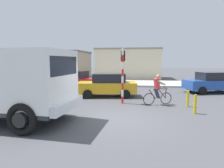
# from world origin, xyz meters

# --- Properties ---
(ground_plane) EXTENTS (120.00, 120.00, 0.00)m
(ground_plane) POSITION_xyz_m (0.00, 0.00, 0.00)
(ground_plane) COLOR #4C4C51
(sidewalk_far) EXTENTS (80.00, 5.00, 0.16)m
(sidewalk_far) POSITION_xyz_m (0.00, 12.75, 0.08)
(sidewalk_far) COLOR #ADADA8
(sidewalk_far) RESTS_ON ground
(truck_foreground) EXTENTS (5.60, 3.14, 2.90)m
(truck_foreground) POSITION_xyz_m (-4.34, -0.90, 1.67)
(truck_foreground) COLOR white
(truck_foreground) RESTS_ON ground
(cyclist) EXTENTS (1.63, 0.73, 1.72)m
(cyclist) POSITION_xyz_m (2.02, 3.00, 0.86)
(cyclist) COLOR black
(cyclist) RESTS_ON ground
(traffic_light_pole) EXTENTS (0.24, 0.43, 3.20)m
(traffic_light_pole) POSITION_xyz_m (0.04, 3.19, 2.07)
(traffic_light_pole) COLOR red
(traffic_light_pole) RESTS_ON ground
(car_red_near) EXTENTS (4.27, 2.51, 1.60)m
(car_red_near) POSITION_xyz_m (-4.52, 8.16, 0.82)
(car_red_near) COLOR red
(car_red_near) RESTS_ON ground
(car_white_mid) EXTENTS (4.20, 2.29, 1.60)m
(car_white_mid) POSITION_xyz_m (-1.18, 5.16, 0.82)
(car_white_mid) COLOR gold
(car_white_mid) RESTS_ON ground
(car_far_side) EXTENTS (4.31, 2.73, 1.60)m
(car_far_side) POSITION_xyz_m (6.57, 7.85, 0.82)
(car_far_side) COLOR #234C9E
(car_far_side) RESTS_ON ground
(bollard_near) EXTENTS (0.14, 0.14, 0.90)m
(bollard_near) POSITION_xyz_m (3.61, 1.34, 0.45)
(bollard_near) COLOR gold
(bollard_near) RESTS_ON ground
(bollard_far) EXTENTS (0.14, 0.14, 0.90)m
(bollard_far) POSITION_xyz_m (3.61, 2.74, 0.45)
(bollard_far) COLOR gold
(bollard_far) RESTS_ON ground
(building_corner_left) EXTENTS (10.67, 7.61, 3.81)m
(building_corner_left) POSITION_xyz_m (-11.95, 19.13, 1.91)
(building_corner_left) COLOR #9E9389
(building_corner_left) RESTS_ON ground
(building_mid_block) EXTENTS (8.57, 6.03, 4.08)m
(building_mid_block) POSITION_xyz_m (-0.48, 19.36, 2.04)
(building_mid_block) COLOR beige
(building_mid_block) RESTS_ON ground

